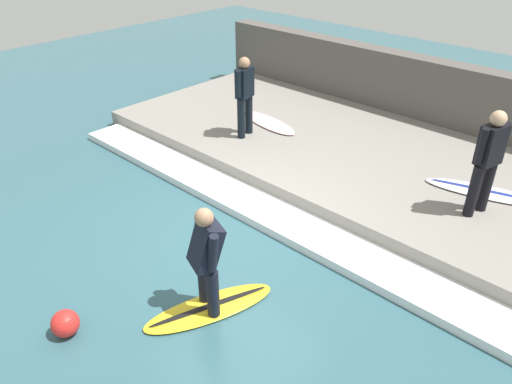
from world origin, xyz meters
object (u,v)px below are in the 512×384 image
surfer_riding (206,255)px  surfboard_waiting_near (486,192)px  surfer_waiting_far (245,93)px  surfer_waiting_near (488,158)px  marker_buoy (65,323)px  surfboard_waiting_far (269,122)px  surfboard_riding (210,308)px

surfer_riding → surfboard_waiting_near: 5.11m
surfer_riding → surfer_waiting_far: surfer_waiting_far is taller
surfer_waiting_near → surfer_waiting_far: 4.75m
surfer_waiting_near → marker_buoy: 6.33m
surfer_riding → marker_buoy: surfer_riding is taller
surfer_waiting_far → marker_buoy: size_ratio=4.74×
surfer_waiting_near → surfboard_waiting_far: surfer_waiting_near is taller
surfer_waiting_near → surfboard_waiting_far: (0.44, 4.77, -0.93)m
surfer_waiting_near → surfboard_waiting_far: bearing=84.7°
surfboard_waiting_near → marker_buoy: size_ratio=5.93×
surfboard_waiting_near → marker_buoy: surfboard_waiting_near is taller
marker_buoy → surfboard_waiting_near: bearing=-22.9°
surfboard_waiting_far → marker_buoy: size_ratio=4.98×
surfboard_riding → surfboard_waiting_near: bearing=-19.3°
surfboard_riding → marker_buoy: marker_buoy is taller
marker_buoy → surfboard_riding: bearing=-33.4°
surfboard_riding → surfboard_waiting_near: (4.80, -1.68, 0.36)m
surfer_riding → surfer_waiting_far: 4.82m
surfer_riding → surfboard_waiting_near: (4.80, -1.68, -0.51)m
surfboard_waiting_near → surfer_riding: bearing=160.7°
surfboard_waiting_near → marker_buoy: bearing=157.1°
surfboard_riding → surfer_riding: size_ratio=1.23×
surfer_waiting_near → marker_buoy: surfer_waiting_near is taller
surfer_riding → surfer_waiting_near: surfer_waiting_near is taller
surfer_waiting_near → surfboard_waiting_far: 4.88m
surfer_waiting_near → surfboard_waiting_near: surfer_waiting_near is taller
surfer_waiting_near → surfer_waiting_far: size_ratio=1.04×
marker_buoy → surfer_riding: bearing=-33.4°
surfboard_waiting_near → surfer_waiting_far: surfer_waiting_far is taller
surfboard_waiting_near → surfboard_waiting_far: surfboard_waiting_near is taller
surfer_riding → marker_buoy: (-1.49, 0.98, -0.73)m
surfboard_waiting_near → surfboard_riding: bearing=160.7°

